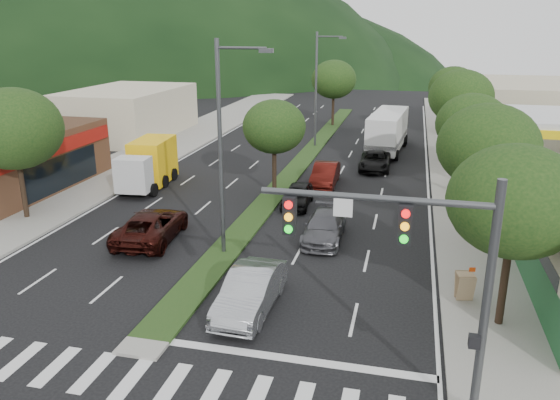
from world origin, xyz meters
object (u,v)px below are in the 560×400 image
(tree_r_d, at_px, (461,97))
(tree_l_a, at_px, (14,129))
(traffic_signal, at_px, (427,263))
(tree_r_e, at_px, (453,87))
(car_queue_b, at_px, (324,227))
(car_queue_c, at_px, (325,174))
(a_frame_sign, at_px, (465,284))
(tree_r_b, at_px, (488,146))
(streetlight_near, at_px, (224,140))
(streetlight_mid, at_px, (318,84))
(suv_maroon, at_px, (152,226))
(sedan_silver, at_px, (250,291))
(car_queue_d, at_px, (375,161))
(box_truck, at_px, (149,165))
(tree_med_far, at_px, (334,79))
(tree_med_near, at_px, (274,127))
(tree_r_a, at_px, (515,201))
(car_queue_a, at_px, (297,195))
(motorhome, at_px, (388,131))
(tree_r_c, at_px, (472,124))

(tree_r_d, height_order, tree_l_a, tree_l_a)
(traffic_signal, bearing_deg, tree_r_e, 85.91)
(car_queue_b, relative_size, car_queue_c, 1.05)
(traffic_signal, bearing_deg, a_frame_sign, 75.41)
(tree_r_b, distance_m, streetlight_near, 12.47)
(streetlight_mid, bearing_deg, suv_maroon, -100.17)
(sedan_silver, bearing_deg, car_queue_b, 80.07)
(car_queue_b, height_order, car_queue_c, car_queue_c)
(streetlight_mid, distance_m, suv_maroon, 25.07)
(streetlight_mid, height_order, car_queue_d, streetlight_mid)
(tree_l_a, relative_size, sedan_silver, 1.48)
(tree_l_a, height_order, box_truck, tree_l_a)
(tree_med_far, bearing_deg, car_queue_c, -82.90)
(tree_r_d, xyz_separation_m, car_queue_c, (-9.12, -9.08, -4.43))
(tree_r_b, relative_size, tree_med_near, 1.15)
(tree_med_far, distance_m, sedan_silver, 41.29)
(car_queue_d, relative_size, a_frame_sign, 3.28)
(tree_r_a, relative_size, tree_r_e, 0.99)
(car_queue_a, distance_m, motorhome, 17.28)
(tree_r_c, bearing_deg, traffic_signal, -97.85)
(tree_r_a, bearing_deg, tree_med_far, 106.70)
(tree_r_d, bearing_deg, car_queue_d, -146.25)
(tree_l_a, height_order, sedan_silver, tree_l_a)
(streetlight_near, xyz_separation_m, box_truck, (-8.94, 9.88, -4.12))
(tree_med_far, distance_m, box_truck, 27.77)
(tree_r_b, xyz_separation_m, sedan_silver, (-9.16, -8.98, -4.23))
(streetlight_near, xyz_separation_m, streetlight_mid, (0.00, 25.00, 0.00))
(tree_r_e, xyz_separation_m, tree_med_far, (-12.00, 4.00, 0.11))
(tree_l_a, bearing_deg, a_frame_sign, -10.68)
(car_queue_c, bearing_deg, streetlight_near, -102.80)
(traffic_signal, bearing_deg, car_queue_b, 110.26)
(tree_med_near, distance_m, streetlight_near, 10.07)
(suv_maroon, relative_size, motorhome, 0.62)
(traffic_signal, relative_size, tree_l_a, 0.97)
(suv_maroon, height_order, box_truck, box_truck)
(tree_med_far, bearing_deg, sedan_silver, -86.04)
(box_truck, bearing_deg, car_queue_d, -156.85)
(car_queue_a, xyz_separation_m, car_queue_d, (3.92, 10.00, -0.00))
(tree_r_e, bearing_deg, tree_r_c, -90.00)
(tree_r_d, distance_m, car_queue_c, 13.61)
(sedan_silver, distance_m, motorhome, 29.80)
(streetlight_near, bearing_deg, car_queue_b, 34.67)
(a_frame_sign, bearing_deg, tree_med_far, 94.08)
(traffic_signal, relative_size, motorhome, 0.77)
(tree_r_a, xyz_separation_m, tree_l_a, (-24.50, 6.00, 0.36))
(traffic_signal, xyz_separation_m, car_queue_d, (-3.13, 27.46, -3.97))
(traffic_signal, distance_m, tree_r_a, 6.29)
(car_queue_c, bearing_deg, motorhome, 71.93)
(tree_r_a, height_order, tree_r_c, tree_r_a)
(sedan_silver, xyz_separation_m, suv_maroon, (-6.98, 5.76, -0.03))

